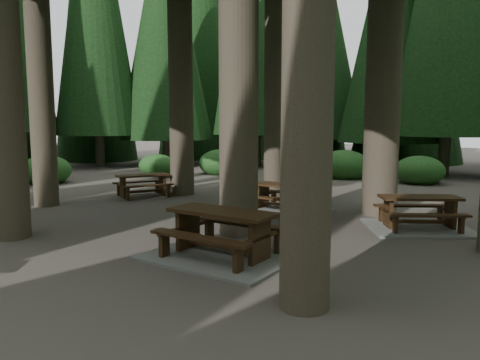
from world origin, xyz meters
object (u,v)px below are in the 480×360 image
Objects in this scene: picnic_table_b at (143,182)px; picnic_table_f at (419,218)px; picnic_table_c at (284,202)px; picnic_table_a at (222,241)px.

picnic_table_f is at bearing -62.20° from picnic_table_b.
picnic_table_a is at bearing -73.85° from picnic_table_c.
picnic_table_f reaches higher than picnic_table_b.
picnic_table_a is 1.19× the size of picnic_table_c.
picnic_table_b is 5.12m from picnic_table_c.
picnic_table_c is at bearing 104.19° from picnic_table_a.
picnic_table_c is at bearing -59.85° from picnic_table_b.
picnic_table_a is 7.52m from picnic_table_b.
picnic_table_a reaches higher than picnic_table_c.
picnic_table_c is at bearing 145.69° from picnic_table_f.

